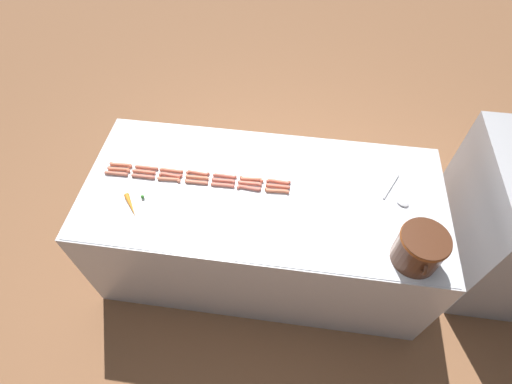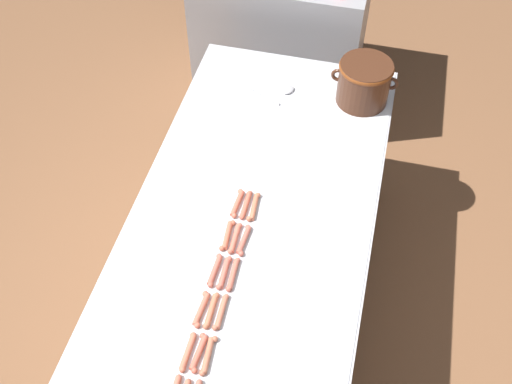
{
  "view_description": "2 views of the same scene",
  "coord_description": "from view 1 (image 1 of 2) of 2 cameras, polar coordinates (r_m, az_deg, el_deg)",
  "views": [
    {
      "loc": [
        1.42,
        0.15,
        2.76
      ],
      "look_at": [
        0.04,
        -0.04,
        0.89
      ],
      "focal_mm": 27.21,
      "sensor_mm": 36.0,
      "label": 1
    },
    {
      "loc": [
        0.38,
        -1.42,
        2.88
      ],
      "look_at": [
        -0.01,
        0.14,
        0.9
      ],
      "focal_mm": 42.5,
      "sensor_mm": 36.0,
      "label": 2
    }
  ],
  "objects": [
    {
      "name": "ground_plane",
      "position": [
        3.11,
        0.83,
        -9.43
      ],
      "size": [
        20.0,
        20.0,
        0.0
      ],
      "primitive_type": "plane",
      "color": "brown"
    },
    {
      "name": "griddle_counter",
      "position": [
        2.73,
        0.93,
        -5.26
      ],
      "size": [
        1.01,
        2.23,
        0.86
      ],
      "color": "#BCBCC1",
      "rests_on": "ground_plane"
    },
    {
      "name": "hot_dog_0",
      "position": [
        2.64,
        -19.25,
        3.8
      ],
      "size": [
        0.03,
        0.15,
        0.02
      ],
      "color": "#D16B4E",
      "rests_on": "griddle_counter"
    },
    {
      "name": "hot_dog_1",
      "position": [
        2.57,
        -15.78,
        3.47
      ],
      "size": [
        0.02,
        0.15,
        0.02
      ],
      "color": "#CD6A51",
      "rests_on": "griddle_counter"
    },
    {
      "name": "hot_dog_2",
      "position": [
        2.52,
        -12.35,
        3.11
      ],
      "size": [
        0.03,
        0.15,
        0.02
      ],
      "color": "#D17053",
      "rests_on": "griddle_counter"
    },
    {
      "name": "hot_dog_3",
      "position": [
        2.48,
        -8.55,
        2.8
      ],
      "size": [
        0.03,
        0.15,
        0.02
      ],
      "color": "#D16951",
      "rests_on": "griddle_counter"
    },
    {
      "name": "hot_dog_4",
      "position": [
        2.44,
        -4.62,
        2.37
      ],
      "size": [
        0.03,
        0.15,
        0.02
      ],
      "color": "#C96451",
      "rests_on": "griddle_counter"
    },
    {
      "name": "hot_dog_5",
      "position": [
        2.42,
        -0.67,
        1.9
      ],
      "size": [
        0.03,
        0.15,
        0.02
      ],
      "color": "#CF684C",
      "rests_on": "griddle_counter"
    },
    {
      "name": "hot_dog_6",
      "position": [
        2.41,
        3.31,
        1.54
      ],
      "size": [
        0.03,
        0.15,
        0.02
      ],
      "color": "#D66950",
      "rests_on": "griddle_counter"
    },
    {
      "name": "hot_dog_7",
      "position": [
        2.62,
        -19.52,
        3.16
      ],
      "size": [
        0.03,
        0.15,
        0.02
      ],
      "color": "#CF6B4C",
      "rests_on": "griddle_counter"
    },
    {
      "name": "hot_dog_8",
      "position": [
        2.55,
        -16.15,
        2.87
      ],
      "size": [
        0.02,
        0.15,
        0.02
      ],
      "color": "#D26E53",
      "rests_on": "griddle_counter"
    },
    {
      "name": "hot_dog_9",
      "position": [
        2.49,
        -12.44,
        2.44
      ],
      "size": [
        0.03,
        0.15,
        0.02
      ],
      "color": "#CF654F",
      "rests_on": "griddle_counter"
    },
    {
      "name": "hot_dog_10",
      "position": [
        2.45,
        -8.66,
        2.13
      ],
      "size": [
        0.03,
        0.15,
        0.02
      ],
      "color": "#CC7151",
      "rests_on": "griddle_counter"
    },
    {
      "name": "hot_dog_11",
      "position": [
        2.42,
        -4.83,
        1.68
      ],
      "size": [
        0.03,
        0.15,
        0.02
      ],
      "color": "#CA6654",
      "rests_on": "griddle_counter"
    },
    {
      "name": "hot_dog_12",
      "position": [
        2.4,
        -0.93,
        1.3
      ],
      "size": [
        0.03,
        0.15,
        0.02
      ],
      "color": "#D26C56",
      "rests_on": "griddle_counter"
    },
    {
      "name": "hot_dog_13",
      "position": [
        2.38,
        3.24,
        0.84
      ],
      "size": [
        0.02,
        0.15,
        0.02
      ],
      "color": "#CD654D",
      "rests_on": "griddle_counter"
    },
    {
      "name": "hot_dog_14",
      "position": [
        2.6,
        -19.88,
        2.56
      ],
      "size": [
        0.03,
        0.15,
        0.02
      ],
      "color": "#CA6D54",
      "rests_on": "griddle_counter"
    },
    {
      "name": "hot_dog_15",
      "position": [
        2.53,
        -16.23,
        2.28
      ],
      "size": [
        0.02,
        0.15,
        0.02
      ],
      "color": "#CB6A56",
      "rests_on": "griddle_counter"
    },
    {
      "name": "hot_dog_16",
      "position": [
        2.47,
        -12.69,
        1.8
      ],
      "size": [
        0.03,
        0.15,
        0.02
      ],
      "color": "#CD7153",
      "rests_on": "griddle_counter"
    },
    {
      "name": "hot_dog_17",
      "position": [
        2.43,
        -8.77,
        1.49
      ],
      "size": [
        0.03,
        0.15,
        0.02
      ],
      "color": "#D37155",
      "rests_on": "griddle_counter"
    },
    {
      "name": "hot_dog_18",
      "position": [
        2.4,
        -4.96,
        1.04
      ],
      "size": [
        0.03,
        0.15,
        0.02
      ],
      "color": "#D16752",
      "rests_on": "griddle_counter"
    },
    {
      "name": "hot_dog_19",
      "position": [
        2.37,
        -1.06,
        0.59
      ],
      "size": [
        0.03,
        0.15,
        0.02
      ],
      "color": "#D16754",
      "rests_on": "griddle_counter"
    },
    {
      "name": "hot_dog_20",
      "position": [
        2.36,
        3.09,
        0.18
      ],
      "size": [
        0.03,
        0.15,
        0.02
      ],
      "color": "#D47150",
      "rests_on": "griddle_counter"
    },
    {
      "name": "bean_pot",
      "position": [
        2.2,
        23.01,
        -7.5
      ],
      "size": [
        0.32,
        0.26,
        0.22
      ],
      "color": "#472616",
      "rests_on": "griddle_counter"
    },
    {
      "name": "serving_spoon",
      "position": [
        2.49,
        20.26,
        -0.76
      ],
      "size": [
        0.26,
        0.16,
        0.02
      ],
      "color": "#B7B7BC",
      "rests_on": "griddle_counter"
    },
    {
      "name": "carrot",
      "position": [
        2.41,
        -17.84,
        -1.76
      ],
      "size": [
        0.16,
        0.13,
        0.03
      ],
      "color": "orange",
      "rests_on": "griddle_counter"
    }
  ]
}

